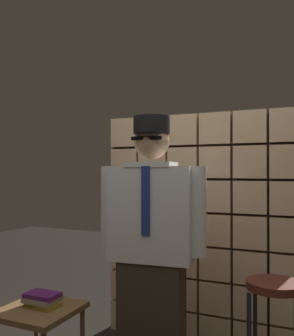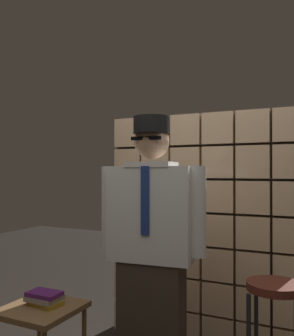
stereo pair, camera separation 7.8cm
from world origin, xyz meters
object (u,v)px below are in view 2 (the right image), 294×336
at_px(standing_person, 152,249).
at_px(side_table, 42,315).
at_px(bar_stool, 275,316).
at_px(book_stack, 45,298).

xyz_separation_m(standing_person, side_table, (-0.82, -0.14, -0.53)).
bearing_deg(side_table, bar_stool, 10.89).
height_order(bar_stool, book_stack, bar_stool).
bearing_deg(side_table, book_stack, 85.73).
relative_size(side_table, book_stack, 1.96).
relative_size(bar_stool, side_table, 1.53).
height_order(bar_stool, side_table, bar_stool).
distance_m(bar_stool, side_table, 1.62).
distance_m(side_table, book_stack, 0.12).
height_order(standing_person, bar_stool, standing_person).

